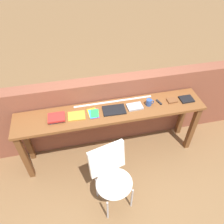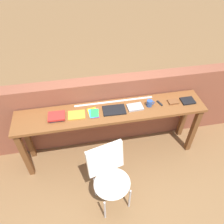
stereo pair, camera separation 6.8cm
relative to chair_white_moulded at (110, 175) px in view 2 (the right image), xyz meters
The scene contains 14 objects.
ground_plane 0.69m from the chair_white_moulded, 69.73° to the left, with size 40.00×40.00×0.00m, color brown.
brick_wall_back 1.06m from the chair_white_moulded, 81.77° to the left, with size 6.00×0.20×1.14m, color brown.
sideboard 0.76m from the chair_white_moulded, 77.94° to the left, with size 2.50×0.44×0.88m.
chair_white_moulded is the anchor object (origin of this frame).
book_stack_leftmost 0.96m from the chair_white_moulded, 127.93° to the left, with size 0.21×0.17×0.05m.
magazine_cycling 0.85m from the chair_white_moulded, 112.94° to the left, with size 0.22×0.16×0.02m, color gold.
pamphlet_pile_colourful 0.79m from the chair_white_moulded, 96.30° to the left, with size 0.15×0.20×0.01m.
book_open_centre 0.81m from the chair_white_moulded, 75.04° to the left, with size 0.29×0.19×0.02m, color black.
book_grey_hardcover 0.93m from the chair_white_moulded, 56.45° to the left, with size 0.20×0.14×0.02m, color #9E9EA3.
mug 1.05m from the chair_white_moulded, 46.89° to the left, with size 0.11×0.08×0.09m.
multitool_folded 1.15m from the chair_white_moulded, 41.67° to the left, with size 0.02×0.11×0.02m, color black.
leather_journal_brown 1.28m from the chair_white_moulded, 35.61° to the left, with size 0.13×0.10×0.02m, color brown.
book_repair_rightmost 1.44m from the chair_white_moulded, 30.17° to the left, with size 0.18×0.15×0.02m, color black.
ruler_metal_back_edge 0.98m from the chair_white_moulded, 75.94° to the left, with size 1.08×0.03×0.00m, color silver.
Camera 2 is at (-0.37, -1.75, 2.81)m, focal length 35.00 mm.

